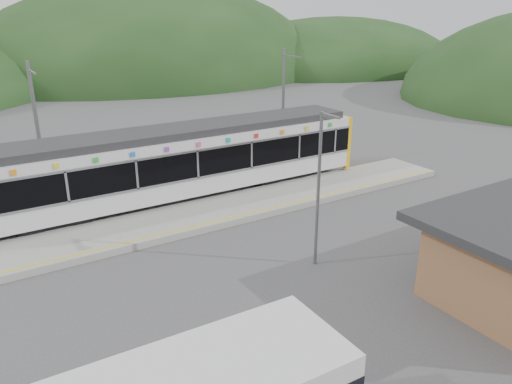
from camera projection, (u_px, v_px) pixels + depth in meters
ground at (263, 238)px, 21.28m from camera, size 120.00×120.00×0.00m
hills at (303, 179)px, 28.56m from camera, size 146.00×149.00×26.00m
platform at (225, 210)px, 23.85m from camera, size 26.00×3.20×0.30m
yellow_line at (239, 216)px, 22.76m from camera, size 26.00×0.10×0.01m
train at (176, 161)px, 24.70m from camera, size 20.44×3.01×3.74m
catenary_mast_west at (39, 134)px, 23.34m from camera, size 0.18×1.80×7.00m
catenary_mast_east at (284, 105)px, 30.30m from camera, size 0.18×1.80×7.00m
lamp_post at (321, 178)px, 17.81m from camera, size 0.35×1.03×5.89m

